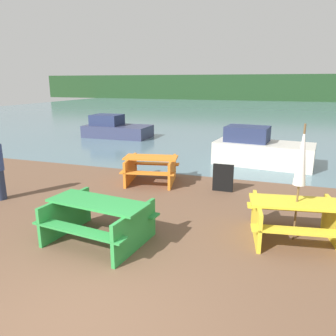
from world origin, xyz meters
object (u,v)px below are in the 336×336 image
at_px(picnic_table_yellow, 295,217).
at_px(umbrella_white, 302,156).
at_px(signboard, 223,178).
at_px(boat_second, 116,129).
at_px(boat, 260,150).
at_px(picnic_table_green, 98,217).
at_px(picnic_table_orange, 151,167).

relative_size(picnic_table_yellow, umbrella_white, 0.85).
relative_size(umbrella_white, signboard, 2.92).
bearing_deg(boat_second, boat, -25.91).
height_order(picnic_table_yellow, umbrella_white, umbrella_white).
xyz_separation_m(boat, boat_second, (-7.76, 3.78, -0.08)).
relative_size(picnic_table_yellow, boat, 0.53).
distance_m(picnic_table_green, boat, 7.47).
bearing_deg(umbrella_white, signboard, 126.15).
xyz_separation_m(picnic_table_orange, signboard, (2.14, -0.12, -0.09)).
relative_size(picnic_table_green, signboard, 2.68).
distance_m(picnic_table_yellow, umbrella_white, 1.16).
xyz_separation_m(picnic_table_orange, boat, (2.91, 3.31, 0.06)).
bearing_deg(picnic_table_green, picnic_table_yellow, 19.67).
bearing_deg(signboard, boat_second, 134.11).
distance_m(picnic_table_green, picnic_table_orange, 3.77).
distance_m(picnic_table_orange, signboard, 2.14).
height_order(picnic_table_yellow, boat_second, boat_second).
relative_size(picnic_table_orange, boat_second, 0.51).
bearing_deg(boat_second, signboard, -45.82).
height_order(picnic_table_green, picnic_table_orange, picnic_table_green).
distance_m(boat, signboard, 3.52).
xyz_separation_m(picnic_table_green, boat, (2.47, 7.05, 0.04)).
xyz_separation_m(picnic_table_green, picnic_table_orange, (-0.43, 3.74, -0.02)).
bearing_deg(picnic_table_orange, signboard, -3.20).
height_order(picnic_table_orange, umbrella_white, umbrella_white).
bearing_deg(picnic_table_orange, boat, 48.74).
distance_m(picnic_table_orange, umbrella_white, 4.76).
bearing_deg(picnic_table_green, signboard, 64.82).
bearing_deg(umbrella_white, boat, 99.53).
xyz_separation_m(picnic_table_yellow, signboard, (-1.75, 2.39, -0.08)).
bearing_deg(boat, picnic_table_green, -102.35).
bearing_deg(signboard, boat, 77.38).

